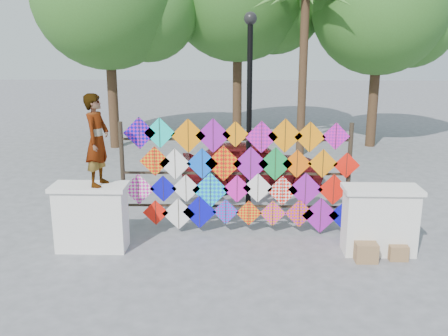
% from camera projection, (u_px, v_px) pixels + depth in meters
% --- Properties ---
extents(ground, '(80.00, 80.00, 0.00)m').
position_uv_depth(ground, '(234.00, 246.00, 9.68)').
color(ground, gray).
rests_on(ground, ground).
extents(parapet_left, '(1.40, 0.65, 1.28)m').
position_uv_depth(parapet_left, '(91.00, 217.00, 9.40)').
color(parapet_left, white).
rests_on(parapet_left, ground).
extents(parapet_right, '(1.40, 0.65, 1.28)m').
position_uv_depth(parapet_right, '(380.00, 220.00, 9.24)').
color(parapet_right, white).
rests_on(parapet_right, ground).
extents(kite_rack, '(4.96, 0.24, 2.41)m').
position_uv_depth(kite_rack, '(240.00, 176.00, 10.07)').
color(kite_rack, black).
rests_on(kite_rack, ground).
extents(tree_east, '(5.40, 4.80, 7.42)m').
position_uv_depth(tree_east, '(383.00, 7.00, 17.50)').
color(tree_east, '#4F3A22').
rests_on(tree_east, ground).
extents(palm_tree, '(3.62, 3.62, 5.83)m').
position_uv_depth(palm_tree, '(305.00, 5.00, 16.11)').
color(palm_tree, '#4F3A22').
rests_on(palm_tree, ground).
extents(vendor_woman, '(0.49, 0.67, 1.69)m').
position_uv_depth(vendor_woman, '(97.00, 140.00, 9.02)').
color(vendor_woman, '#99999E').
rests_on(vendor_woman, parapet_left).
extents(sedan, '(3.98, 2.10, 1.29)m').
position_uv_depth(sedan, '(252.00, 164.00, 13.38)').
color(sedan, maroon).
rests_on(sedan, ground).
extents(lamppost, '(0.28, 0.28, 4.46)m').
position_uv_depth(lamppost, '(249.00, 96.00, 10.93)').
color(lamppost, black).
rests_on(lamppost, ground).
extents(cardboard_box_near, '(0.39, 0.35, 0.35)m').
position_uv_depth(cardboard_box_near, '(366.00, 252.00, 9.01)').
color(cardboard_box_near, olive).
rests_on(cardboard_box_near, ground).
extents(cardboard_box_far, '(0.34, 0.31, 0.28)m').
position_uv_depth(cardboard_box_far, '(397.00, 251.00, 9.09)').
color(cardboard_box_far, olive).
rests_on(cardboard_box_far, ground).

